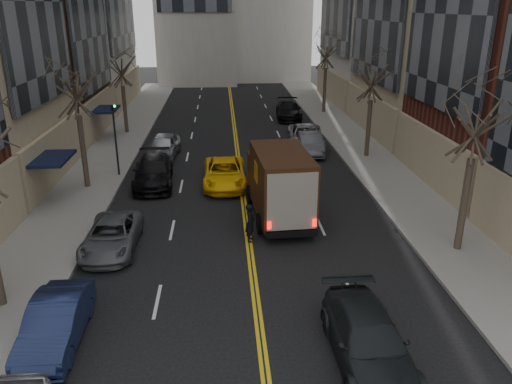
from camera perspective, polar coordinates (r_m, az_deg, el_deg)
sidewalk_left at (r=36.60m, az=-16.40°, el=4.27°), size 4.00×66.00×0.15m
sidewalk_right at (r=37.12m, az=11.94°, el=4.89°), size 4.00×66.00×0.15m
tree_lf_mid at (r=28.63m, az=-20.17°, el=12.88°), size 3.20×3.20×8.91m
tree_lf_far at (r=41.28m, az=-15.27°, el=14.60°), size 3.20×3.20×8.12m
tree_rt_near at (r=21.12m, az=24.27°, el=9.59°), size 3.20×3.20×8.71m
tree_rt_mid at (r=34.04m, az=13.28°, el=13.88°), size 3.20×3.20×8.32m
tree_rt_far at (r=48.48m, az=8.11°, el=16.74°), size 3.20×3.20×9.11m
traffic_signal at (r=30.85m, az=-15.83°, el=6.66°), size 0.29×0.26×4.70m
ups_truck at (r=24.07m, az=2.68°, el=0.95°), size 2.95×6.51×3.48m
observer_sedan at (r=15.42m, az=12.69°, el=-16.17°), size 2.13×5.08×1.47m
taxi at (r=28.92m, az=-3.61°, el=2.19°), size 2.41×5.22×1.45m
pedestrian at (r=21.92m, az=-0.67°, el=-3.54°), size 0.50×0.69×1.76m
parked_lf_b at (r=16.95m, az=-21.93°, el=-13.69°), size 1.57×4.32×1.42m
parked_lf_c at (r=22.14m, az=-16.16°, el=-4.82°), size 2.15×4.63×1.29m
parked_lf_d at (r=29.53m, az=-11.65°, el=2.31°), size 2.58×5.55×1.57m
parked_lf_e at (r=34.75m, az=-10.56°, el=5.16°), size 2.31×4.83×1.59m
parked_rt_a at (r=35.36m, az=6.22°, el=5.53°), size 1.72×4.44×1.44m
parked_rt_b at (r=37.19m, az=5.71°, el=6.37°), size 3.03×5.71×1.53m
parked_rt_c at (r=46.52m, az=3.76°, el=9.34°), size 2.63×5.63×1.59m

